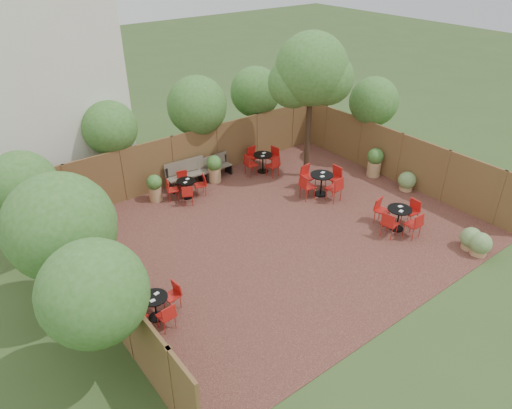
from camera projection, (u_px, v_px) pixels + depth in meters
ground at (278, 232)px, 15.47m from camera, size 80.00×80.00×0.00m
courtyard_paving at (278, 232)px, 15.47m from camera, size 12.00×10.00×0.02m
fence_back at (197, 154)px, 18.40m from camera, size 12.00×0.08×2.00m
fence_left at (95, 279)px, 11.82m from camera, size 0.08×10.00×2.00m
fence_right at (399, 158)px, 18.12m from camera, size 0.08×10.00×2.00m
neighbour_building at (37, 80)px, 16.58m from camera, size 5.00×4.00×8.00m
overhang_foliage at (177, 148)px, 14.81m from camera, size 15.35×10.42×2.53m
courtyard_tree at (311, 74)px, 16.93m from camera, size 2.79×2.69×5.58m
park_bench_left at (186, 173)px, 18.00m from camera, size 1.67×0.64×1.01m
park_bench_right at (214, 166)px, 18.69m from camera, size 1.42×0.52×0.87m
bistro_tables at (283, 199)px, 16.46m from camera, size 9.72×7.65×0.95m
planters at (217, 179)px, 17.39m from camera, size 11.92×4.49×1.16m
low_shrubs at (448, 218)px, 15.54m from camera, size 2.32×4.59×0.72m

